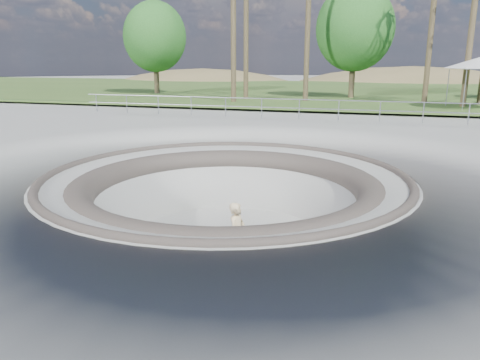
{
  "coord_description": "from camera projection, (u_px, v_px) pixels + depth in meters",
  "views": [
    {
      "loc": [
        4.04,
        -12.08,
        3.19
      ],
      "look_at": [
        0.4,
        0.04,
        -0.1
      ],
      "focal_mm": 35.0,
      "sensor_mm": 36.0,
      "label": 1
    }
  ],
  "objects": [
    {
      "name": "grass_strip",
      "position": [
        338.0,
        91.0,
        44.59
      ],
      "size": [
        180.0,
        36.0,
        0.12
      ],
      "color": "#395A24",
      "rests_on": "ground"
    },
    {
      "name": "skate_bowl",
      "position": [
        226.0,
        237.0,
        13.59
      ],
      "size": [
        14.0,
        14.0,
        4.1
      ],
      "color": "#9B9B96",
      "rests_on": "ground"
    },
    {
      "name": "distant_hills",
      "position": [
        377.0,
        132.0,
        66.83
      ],
      "size": [
        103.2,
        45.0,
        28.6
      ],
      "color": "brown",
      "rests_on": "ground"
    },
    {
      "name": "skateboard",
      "position": [
        237.0,
        266.0,
        11.66
      ],
      "size": [
        0.82,
        0.31,
        0.08
      ],
      "color": "brown",
      "rests_on": "ground"
    },
    {
      "name": "ground",
      "position": [
        226.0,
        176.0,
        13.13
      ],
      "size": [
        180.0,
        180.0,
        0.0
      ],
      "primitive_type": "plane",
      "color": "#9B9B96",
      "rests_on": "ground"
    },
    {
      "name": "bushy_tree_mid",
      "position": [
        355.0,
        28.0,
        35.02
      ],
      "size": [
        5.84,
        5.31,
        8.43
      ],
      "color": "brown",
      "rests_on": "ground"
    },
    {
      "name": "bushy_tree_left",
      "position": [
        155.0,
        37.0,
        39.53
      ],
      "size": [
        5.39,
        4.9,
        7.77
      ],
      "color": "brown",
      "rests_on": "ground"
    },
    {
      "name": "safety_railing",
      "position": [
        299.0,
        109.0,
        24.08
      ],
      "size": [
        25.0,
        0.06,
        1.03
      ],
      "color": "gray",
      "rests_on": "ground"
    },
    {
      "name": "skater",
      "position": [
        237.0,
        235.0,
        11.45
      ],
      "size": [
        0.48,
        0.65,
        1.64
      ],
      "primitive_type": "imported",
      "rotation": [
        0.0,
        0.0,
        1.42
      ],
      "color": "beige",
      "rests_on": "skateboard"
    }
  ]
}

